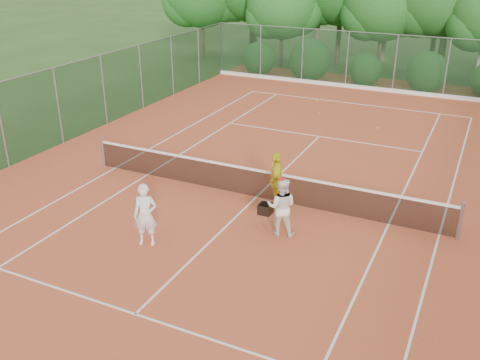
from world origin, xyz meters
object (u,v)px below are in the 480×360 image
Objects in this scene: player_yellow at (276,181)px; ball_hopper at (265,209)px; player_white at (145,215)px; player_center_grp at (281,206)px.

player_yellow is 2.29× the size of ball_hopper.
player_center_grp is at bearing 11.17° from player_white.
player_center_grp is at bearing 11.93° from player_yellow.
player_white is 1.02× the size of player_center_grp.
ball_hopper is (-0.48, 0.04, -0.21)m from player_center_grp.
ball_hopper is at bearing 174.81° from player_center_grp.
ball_hopper is (0.23, -1.35, -0.28)m from player_yellow.
player_yellow reaches higher than player_center_grp.
player_center_grp is 0.94× the size of player_yellow.
player_white is 2.20× the size of ball_hopper.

